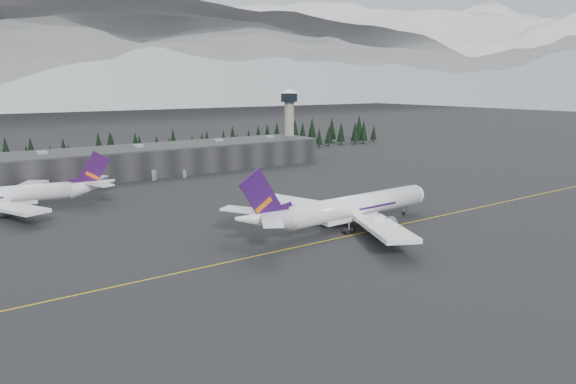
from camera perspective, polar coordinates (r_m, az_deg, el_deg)
ground at (r=139.80m, az=4.67°, el=-5.02°), size 1400.00×1400.00×0.00m
taxiline at (r=138.32m, az=5.19°, el=-5.21°), size 400.00×0.40×0.02m
terminal at (r=246.06m, az=-14.02°, el=3.57°), size 160.00×30.00×12.60m
control_tower at (r=281.75m, az=0.13°, el=8.44°), size 10.00×10.00×37.70m
treeline at (r=280.59m, az=-16.71°, el=4.66°), size 360.00×20.00×15.00m
jet_main at (r=146.51m, az=5.95°, el=-1.91°), size 69.46×64.08×20.41m
jet_parked at (r=189.65m, az=-27.95°, el=-0.26°), size 61.70×56.55×18.24m
gse_vehicle_a at (r=226.23m, az=-14.66°, el=1.38°), size 3.54×5.28×1.35m
gse_vehicle_b at (r=229.95m, az=-11.38°, el=1.69°), size 4.02×3.24×1.29m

